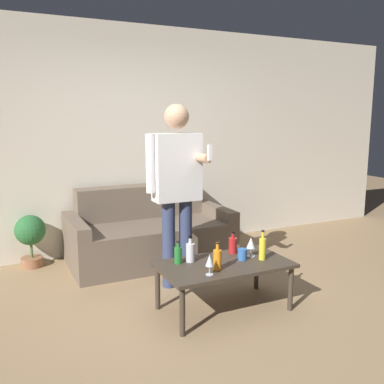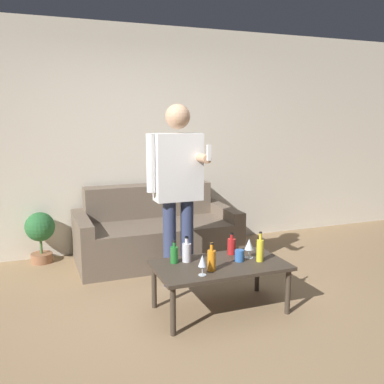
{
  "view_description": "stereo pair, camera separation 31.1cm",
  "coord_description": "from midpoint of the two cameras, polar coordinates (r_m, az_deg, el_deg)",
  "views": [
    {
      "loc": [
        -1.55,
        -2.81,
        1.64
      ],
      "look_at": [
        0.12,
        0.67,
        0.95
      ],
      "focal_mm": 40.0,
      "sensor_mm": 36.0,
      "label": 1
    },
    {
      "loc": [
        -1.26,
        -2.93,
        1.64
      ],
      "look_at": [
        0.12,
        0.67,
        0.95
      ],
      "focal_mm": 40.0,
      "sensor_mm": 36.0,
      "label": 2
    }
  ],
  "objects": [
    {
      "name": "bottle_green",
      "position": [
        3.88,
        3.16,
        -7.07
      ],
      "size": [
        0.07,
        0.07,
        0.19
      ],
      "color": "#B21E1E",
      "rests_on": "coffee_table"
    },
    {
      "name": "coffee_table",
      "position": [
        3.66,
        1.85,
        -10.08
      ],
      "size": [
        1.11,
        0.61,
        0.42
      ],
      "color": "#3D3328",
      "rests_on": "ground_plane"
    },
    {
      "name": "couch",
      "position": [
        4.97,
        -7.58,
        -5.6
      ],
      "size": [
        1.8,
        0.93,
        0.83
      ],
      "color": "#6B5B4C",
      "rests_on": "ground_plane"
    },
    {
      "name": "cup_on_table",
      "position": [
        3.71,
        4.33,
        -8.31
      ],
      "size": [
        0.08,
        0.08,
        0.1
      ],
      "color": "#3366B2",
      "rests_on": "coffee_table"
    },
    {
      "name": "bottle_orange",
      "position": [
        3.65,
        -2.69,
        -8.01
      ],
      "size": [
        0.08,
        0.08,
        0.22
      ],
      "color": "silver",
      "rests_on": "coffee_table"
    },
    {
      "name": "person_standing_front",
      "position": [
        4.03,
        -4.3,
        1.41
      ],
      "size": [
        0.53,
        0.45,
        1.75
      ],
      "color": "navy",
      "rests_on": "ground_plane"
    },
    {
      "name": "wall_back",
      "position": [
        5.27,
        -10.19,
        6.82
      ],
      "size": [
        8.0,
        0.06,
        2.7
      ],
      "color": "beige",
      "rests_on": "ground_plane"
    },
    {
      "name": "ground_plane",
      "position": [
        3.59,
        0.43,
        -17.03
      ],
      "size": [
        16.0,
        16.0,
        0.0
      ],
      "primitive_type": "plane",
      "color": "#997A56"
    },
    {
      "name": "wine_glass_near",
      "position": [
        3.79,
        5.53,
        -6.87
      ],
      "size": [
        0.08,
        0.08,
        0.17
      ],
      "color": "silver",
      "rests_on": "coffee_table"
    },
    {
      "name": "potted_plant",
      "position": [
        5.05,
        -22.42,
        -5.3
      ],
      "size": [
        0.33,
        0.33,
        0.58
      ],
      "color": "#936042",
      "rests_on": "ground_plane"
    },
    {
      "name": "bottle_dark",
      "position": [
        3.72,
        7.01,
        -7.46
      ],
      "size": [
        0.06,
        0.06,
        0.26
      ],
      "color": "yellow",
      "rests_on": "coffee_table"
    },
    {
      "name": "bottle_red",
      "position": [
        3.62,
        -4.34,
        -8.35
      ],
      "size": [
        0.07,
        0.07,
        0.19
      ],
      "color": "#23752D",
      "rests_on": "coffee_table"
    },
    {
      "name": "wine_glass_far",
      "position": [
        3.35,
        -0.33,
        -9.22
      ],
      "size": [
        0.07,
        0.07,
        0.16
      ],
      "color": "silver",
      "rests_on": "coffee_table"
    },
    {
      "name": "bottle_yellow",
      "position": [
        3.46,
        0.8,
        -8.97
      ],
      "size": [
        0.07,
        0.07,
        0.23
      ],
      "color": "orange",
      "rests_on": "coffee_table"
    }
  ]
}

